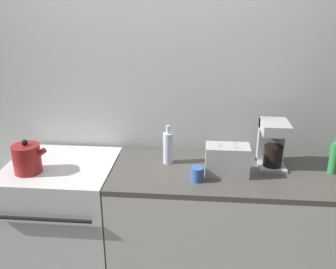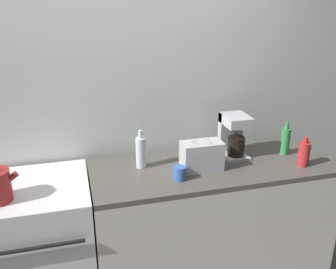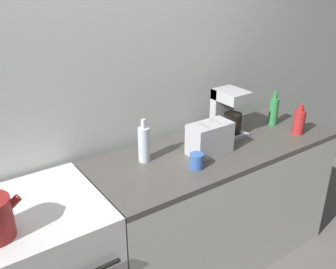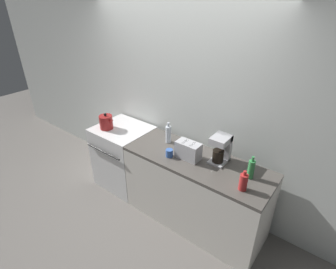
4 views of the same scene
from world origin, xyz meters
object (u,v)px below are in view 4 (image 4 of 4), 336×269
(bottle_red, at_px, (243,182))
(stove, at_px, (124,155))
(toaster, at_px, (188,150))
(coffee_maker, at_px, (221,148))
(bottle_green, at_px, (251,169))
(kettle, at_px, (106,122))
(cup_blue, at_px, (169,153))
(bottle_clear, at_px, (168,134))

(bottle_red, bearing_deg, stove, 174.70)
(toaster, relative_size, coffee_maker, 0.88)
(bottle_green, bearing_deg, toaster, -172.73)
(coffee_maker, relative_size, bottle_red, 1.49)
(kettle, bearing_deg, toaster, 3.64)
(stove, relative_size, cup_blue, 10.15)
(coffee_maker, relative_size, cup_blue, 3.50)
(coffee_maker, xyz_separation_m, bottle_clear, (-0.70, -0.03, -0.05))
(stove, height_order, coffee_maker, coffee_maker)
(coffee_maker, distance_m, cup_blue, 0.58)
(kettle, relative_size, bottle_green, 0.91)
(bottle_red, distance_m, bottle_clear, 1.13)
(stove, xyz_separation_m, coffee_maker, (1.43, 0.13, 0.61))
(bottle_clear, bearing_deg, stove, -172.34)
(bottle_red, relative_size, bottle_clear, 0.79)
(bottle_clear, relative_size, cup_blue, 3.00)
(stove, xyz_separation_m, bottle_clear, (0.73, 0.10, 0.56))
(coffee_maker, height_order, bottle_red, coffee_maker)
(kettle, distance_m, bottle_green, 1.98)
(coffee_maker, bearing_deg, cup_blue, -150.84)
(bottle_green, bearing_deg, stove, -178.57)
(kettle, height_order, bottle_red, kettle)
(stove, distance_m, bottle_red, 1.91)
(stove, distance_m, kettle, 0.58)
(kettle, relative_size, cup_blue, 2.53)
(bottle_green, bearing_deg, coffee_maker, 167.85)
(stove, height_order, toaster, toaster)
(stove, bearing_deg, bottle_clear, 7.66)
(toaster, height_order, coffee_maker, coffee_maker)
(coffee_maker, xyz_separation_m, bottle_red, (0.40, -0.30, -0.08))
(bottle_clear, xyz_separation_m, cup_blue, (0.20, -0.25, -0.07))
(coffee_maker, relative_size, bottle_clear, 1.17)
(stove, bearing_deg, bottle_red, -5.30)
(stove, xyz_separation_m, toaster, (1.12, -0.04, 0.54))
(stove, bearing_deg, toaster, -2.18)
(coffee_maker, bearing_deg, toaster, -150.99)
(kettle, distance_m, coffee_maker, 1.61)
(kettle, height_order, toaster, kettle)
(coffee_maker, xyz_separation_m, bottle_green, (0.38, -0.08, -0.06))
(stove, height_order, kettle, kettle)
(kettle, distance_m, cup_blue, 1.10)
(bottle_red, bearing_deg, bottle_clear, 166.24)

